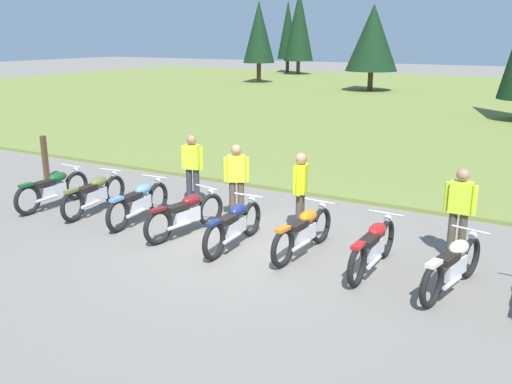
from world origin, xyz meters
The scene contains 15 objects.
ground_plane centered at (0.00, 0.00, 0.00)m, with size 140.00×140.00×0.00m, color slate.
grass_moorland centered at (0.00, 25.67, 0.05)m, with size 80.00×44.00×0.10m, color olive.
motorcycle_british_green centered at (-5.03, -0.06, 0.44)m, with size 0.62×2.10×0.88m.
motorcycle_olive centered at (-3.87, 0.10, 0.44)m, with size 0.62×2.10×0.88m.
motorcycle_sky_blue centered at (-2.59, 0.11, 0.44)m, with size 0.62×2.10×0.88m.
motorcycle_maroon centered at (-1.24, -0.04, 0.44)m, with size 0.67×2.08×0.88m.
motorcycle_navy centered at (-0.06, -0.14, 0.44)m, with size 0.62×2.10×0.88m.
motorcycle_orange centered at (1.23, 0.17, 0.44)m, with size 0.62×2.10×0.88m.
motorcycle_red centered at (2.56, 0.08, 0.44)m, with size 0.62×2.10×0.88m.
motorcycle_cream centered at (3.89, -0.08, 0.44)m, with size 0.72×2.07×0.88m.
rider_near_row_end centered at (-0.80, 1.18, 0.95)m, with size 0.49×0.37×1.67m.
rider_with_back_turned centered at (3.70, 1.26, 0.95)m, with size 0.55×0.23×1.67m.
rider_checking_bike centered at (-2.29, 1.65, 0.95)m, with size 0.54×0.30×1.67m.
rider_in_hivis_vest centered at (0.74, 1.07, 0.95)m, with size 0.30×0.54×1.67m.
trail_marker_post centered at (-7.29, 1.64, 0.61)m, with size 0.12×0.12×1.21m, color #47331E.
Camera 1 is at (5.11, -8.44, 3.86)m, focal length 38.71 mm.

